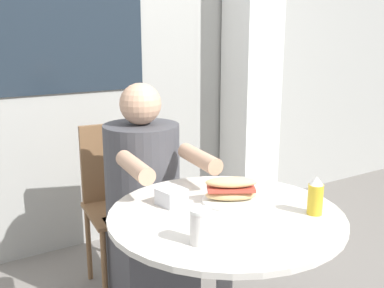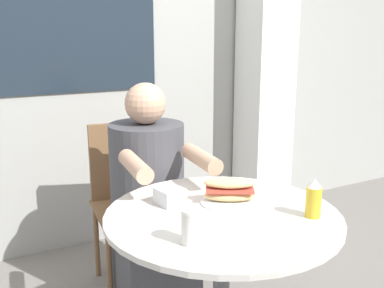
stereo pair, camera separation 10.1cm
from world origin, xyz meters
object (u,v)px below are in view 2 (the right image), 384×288
cafe_table (222,262)px  condiment_bottle (314,199)px  drink_cup (191,226)px  diner_chair (127,189)px  seated_diner (151,218)px  sandwich_on_plate (230,192)px

cafe_table → condiment_bottle: condiment_bottle is taller
drink_cup → condiment_bottle: size_ratio=0.80×
cafe_table → condiment_bottle: bearing=-34.4°
diner_chair → condiment_bottle: bearing=109.2°
seated_diner → condiment_bottle: bearing=115.6°
cafe_table → sandwich_on_plate: bearing=43.5°
drink_cup → cafe_table: bearing=36.4°
cafe_table → seated_diner: size_ratio=0.74×
seated_diner → drink_cup: bearing=82.2°
cafe_table → condiment_bottle: (0.25, -0.17, 0.25)m
diner_chair → condiment_bottle: (0.26, -1.12, 0.27)m
seated_diner → cafe_table: bearing=98.0°
condiment_bottle → sandwich_on_plate: bearing=125.9°
drink_cup → sandwich_on_plate: bearing=38.4°
diner_chair → sandwich_on_plate: diner_chair is taller
seated_diner → sandwich_on_plate: (0.09, -0.53, 0.28)m
sandwich_on_plate → condiment_bottle: size_ratio=1.58×
diner_chair → sandwich_on_plate: 0.91m
cafe_table → sandwich_on_plate: sandwich_on_plate is taller
cafe_table → sandwich_on_plate: size_ratio=3.83×
diner_chair → condiment_bottle: size_ratio=6.38×
sandwich_on_plate → drink_cup: size_ratio=1.97×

